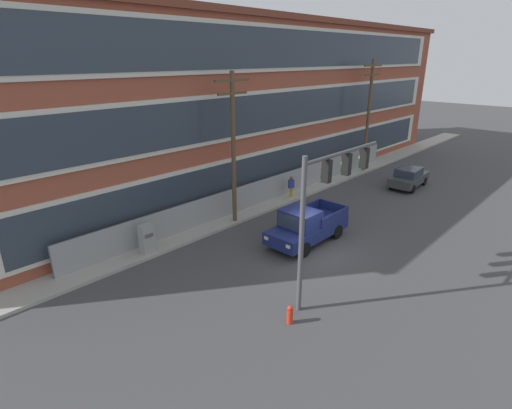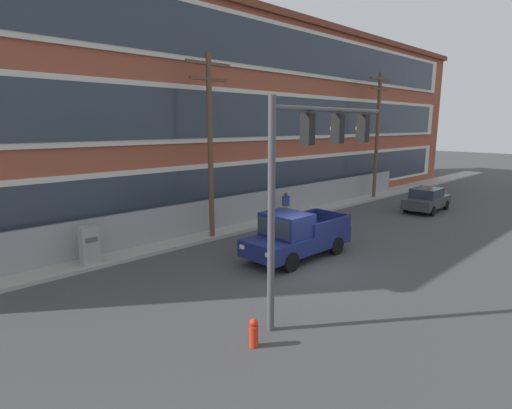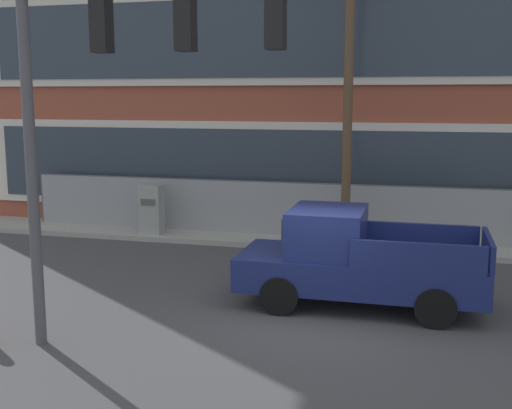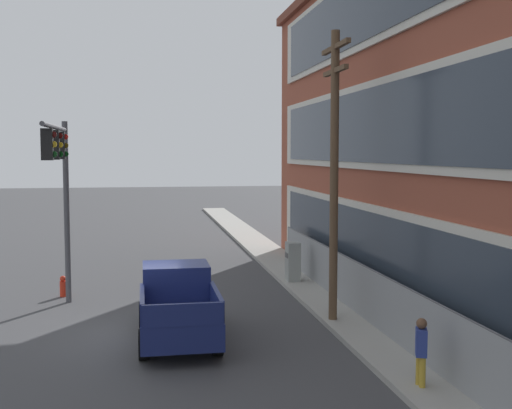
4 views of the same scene
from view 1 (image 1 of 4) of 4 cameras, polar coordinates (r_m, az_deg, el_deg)
The scene contains 12 objects.
ground_plane at distance 21.34m, azimuth 8.33°, elevation -6.84°, with size 160.00×160.00×0.00m, color #424244.
sidewalk_building_side at distance 25.26m, azimuth -3.91°, elevation -2.01°, with size 80.00×1.94×0.16m, color #9E9B93.
brick_mill_building at distance 33.84m, azimuth -2.13°, elevation 14.48°, with size 46.17×12.15×12.38m.
chain_link_fence at distance 28.31m, azimuth 2.47°, elevation 2.37°, with size 30.41×0.06×1.83m.
traffic_signal_mast at distance 16.03m, azimuth 10.23°, elevation 1.77°, with size 5.29×0.43×6.40m.
pickup_truck_navy at distance 22.01m, azimuth 7.16°, elevation -3.11°, with size 5.18×2.17×2.08m.
sedan_dark_grey at distance 33.54m, azimuth 20.96°, elevation 3.66°, with size 4.31×2.08×1.56m.
utility_pole_near_corner at distance 23.30m, azimuth -3.26°, elevation 8.68°, with size 2.53×0.26×8.97m.
utility_pole_midblock at distance 36.02m, azimuth 15.79°, elevation 12.62°, with size 2.75×0.26×9.48m.
electrical_cabinet at distance 21.24m, azimuth -15.33°, elevation -4.95°, with size 0.68×0.53×1.71m.
pedestrian_near_cabinet at distance 28.66m, azimuth 5.04°, elevation 2.62°, with size 0.46×0.37×1.69m.
fire_hydrant at distance 15.94m, azimuth 4.86°, elevation -15.41°, with size 0.24×0.24×0.78m.
Camera 1 is at (-15.74, -10.67, 9.69)m, focal length 28.00 mm.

